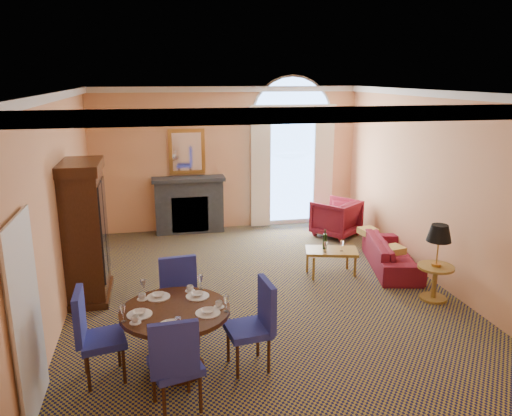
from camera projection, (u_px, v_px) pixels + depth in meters
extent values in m
plane|color=#13143C|center=(262.00, 293.00, 8.13)|extent=(7.50, 7.50, 0.00)
cube|color=#F6AC75|center=(227.00, 159.00, 11.27)|extent=(6.00, 0.04, 3.20)
cube|color=#F6AC75|center=(58.00, 207.00, 7.13)|extent=(0.04, 7.50, 3.20)
cube|color=#F6AC75|center=(438.00, 189.00, 8.30)|extent=(0.04, 7.50, 3.20)
cube|color=white|center=(263.00, 91.00, 7.31)|extent=(6.00, 7.50, 0.04)
cube|color=silver|center=(263.00, 96.00, 7.32)|extent=(6.00, 7.50, 0.12)
cube|color=silver|center=(26.00, 322.00, 5.02)|extent=(0.08, 0.90, 2.06)
cube|color=#373B41|center=(189.00, 206.00, 11.16)|extent=(1.50, 0.40, 1.20)
cube|color=#373B41|center=(188.00, 178.00, 10.97)|extent=(1.60, 0.46, 0.08)
cube|color=#C48A39|center=(187.00, 152.00, 11.01)|extent=(0.80, 0.04, 1.00)
cube|color=white|center=(187.00, 152.00, 10.99)|extent=(0.64, 0.02, 0.84)
cube|color=silver|center=(291.00, 172.00, 11.63)|extent=(1.90, 0.04, 2.50)
cube|color=#88AFE4|center=(291.00, 172.00, 11.62)|extent=(1.70, 0.02, 2.30)
cylinder|color=silver|center=(292.00, 118.00, 11.31)|extent=(1.90, 0.04, 1.90)
cube|color=#EFE6CB|center=(261.00, 174.00, 11.37)|extent=(0.45, 0.06, 2.45)
cube|color=#EFE6CB|center=(323.00, 172.00, 11.66)|extent=(0.45, 0.06, 2.45)
cube|color=#EFE6CB|center=(294.00, 111.00, 11.16)|extent=(2.00, 0.08, 0.30)
cube|color=black|center=(86.00, 236.00, 7.74)|extent=(0.56, 1.01, 2.02)
cube|color=black|center=(79.00, 167.00, 7.46)|extent=(0.63, 1.11, 0.16)
cube|color=black|center=(91.00, 293.00, 7.99)|extent=(0.63, 1.11, 0.10)
cylinder|color=black|center=(175.00, 311.00, 5.79)|extent=(1.28, 1.28, 0.05)
cylinder|color=black|center=(177.00, 342.00, 5.89)|extent=(0.17, 0.17, 0.75)
cylinder|color=black|center=(178.00, 368.00, 5.98)|extent=(0.64, 0.64, 0.06)
cylinder|color=white|center=(198.00, 296.00, 6.10)|extent=(0.29, 0.29, 0.01)
imported|color=white|center=(198.00, 294.00, 6.10)|extent=(0.15, 0.15, 0.04)
imported|color=white|center=(190.00, 288.00, 6.25)|extent=(0.09, 0.09, 0.07)
cylinder|color=white|center=(158.00, 297.00, 6.08)|extent=(0.29, 0.29, 0.01)
imported|color=white|center=(158.00, 295.00, 6.08)|extent=(0.15, 0.15, 0.04)
imported|color=white|center=(142.00, 296.00, 6.02)|extent=(0.09, 0.09, 0.07)
cylinder|color=white|center=(140.00, 314.00, 5.64)|extent=(0.29, 0.29, 0.01)
imported|color=white|center=(139.00, 312.00, 5.63)|extent=(0.15, 0.15, 0.04)
imported|color=white|center=(135.00, 319.00, 5.44)|extent=(0.09, 0.09, 0.07)
cylinder|color=white|center=(171.00, 326.00, 5.39)|extent=(0.29, 0.29, 0.01)
imported|color=white|center=(171.00, 323.00, 5.38)|extent=(0.15, 0.15, 0.04)
imported|color=white|center=(187.00, 325.00, 5.32)|extent=(0.09, 0.09, 0.07)
cylinder|color=white|center=(208.00, 313.00, 5.67)|extent=(0.29, 0.29, 0.01)
imported|color=white|center=(208.00, 311.00, 5.67)|extent=(0.15, 0.15, 0.04)
imported|color=white|center=(219.00, 304.00, 5.81)|extent=(0.09, 0.09, 0.07)
cube|color=navy|center=(178.00, 307.00, 6.52)|extent=(0.61, 0.61, 0.09)
cube|color=navy|center=(178.00, 278.00, 6.65)|extent=(0.50, 0.12, 0.59)
cylinder|color=black|center=(188.00, 317.00, 6.84)|extent=(0.04, 0.04, 0.45)
cylinder|color=black|center=(161.00, 323.00, 6.67)|extent=(0.04, 0.04, 0.45)
cylinder|color=black|center=(198.00, 329.00, 6.51)|extent=(0.04, 0.04, 0.45)
cylinder|color=black|center=(170.00, 336.00, 6.34)|extent=(0.04, 0.04, 0.45)
cube|color=navy|center=(176.00, 366.00, 5.20)|extent=(0.60, 0.60, 0.09)
cube|color=navy|center=(174.00, 350.00, 4.90)|extent=(0.50, 0.10, 0.59)
cylinder|color=black|center=(164.00, 404.00, 5.02)|extent=(0.04, 0.04, 0.45)
cylinder|color=black|center=(200.00, 394.00, 5.18)|extent=(0.04, 0.04, 0.45)
cylinder|color=black|center=(154.00, 384.00, 5.35)|extent=(0.04, 0.04, 0.45)
cylinder|color=black|center=(188.00, 374.00, 5.52)|extent=(0.04, 0.04, 0.45)
cube|color=navy|center=(248.00, 330.00, 5.94)|extent=(0.56, 0.56, 0.09)
cube|color=navy|center=(267.00, 304.00, 5.88)|extent=(0.13, 0.50, 0.59)
cylinder|color=black|center=(269.00, 355.00, 5.90)|extent=(0.04, 0.04, 0.45)
cylinder|color=black|center=(258.00, 339.00, 6.25)|extent=(0.04, 0.04, 0.45)
cylinder|color=black|center=(238.00, 361.00, 5.77)|extent=(0.04, 0.04, 0.45)
cylinder|color=black|center=(228.00, 345.00, 6.12)|extent=(0.04, 0.04, 0.45)
cube|color=navy|center=(102.00, 340.00, 5.71)|extent=(0.58, 0.58, 0.09)
cube|color=navy|center=(79.00, 316.00, 5.59)|extent=(0.08, 0.50, 0.59)
cylinder|color=black|center=(85.00, 356.00, 5.88)|extent=(0.04, 0.04, 0.45)
cylinder|color=black|center=(88.00, 373.00, 5.53)|extent=(0.04, 0.04, 0.45)
cylinder|color=black|center=(119.00, 349.00, 6.02)|extent=(0.04, 0.04, 0.45)
cylinder|color=black|center=(124.00, 366.00, 5.68)|extent=(0.04, 0.04, 0.45)
imported|color=maroon|center=(392.00, 254.00, 9.10)|extent=(1.12, 1.98, 0.54)
imported|color=maroon|center=(336.00, 218.00, 10.94)|extent=(1.22, 1.23, 0.81)
cube|color=olive|center=(331.00, 251.00, 8.78)|extent=(1.00, 0.72, 0.05)
cylinder|color=olive|center=(314.00, 269.00, 8.60)|extent=(0.04, 0.04, 0.40)
cylinder|color=olive|center=(355.00, 266.00, 8.75)|extent=(0.04, 0.04, 0.40)
cylinder|color=olive|center=(307.00, 261.00, 8.94)|extent=(0.04, 0.04, 0.40)
cylinder|color=olive|center=(347.00, 258.00, 9.09)|extent=(0.04, 0.04, 0.40)
cylinder|color=olive|center=(436.00, 267.00, 7.76)|extent=(0.56, 0.56, 0.04)
cylinder|color=olive|center=(434.00, 284.00, 7.83)|extent=(0.07, 0.07, 0.52)
cylinder|color=olive|center=(433.00, 298.00, 7.89)|extent=(0.41, 0.41, 0.04)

